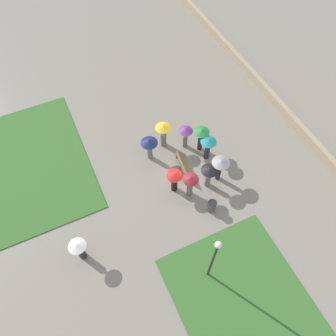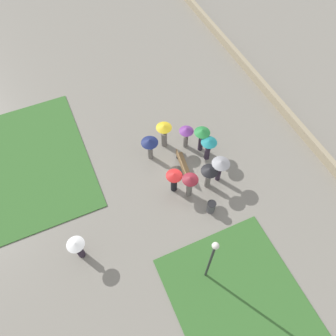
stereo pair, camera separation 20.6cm
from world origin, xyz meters
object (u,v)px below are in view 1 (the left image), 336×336
(crowd_person_maroon, at_px, (190,182))
(crowd_person_grey, at_px, (220,165))
(crowd_person_black, at_px, (209,173))
(crowd_person_yellow, at_px, (163,133))
(park_bench, at_px, (182,164))
(crowd_person_purple, at_px, (186,133))
(trash_bin, at_px, (212,206))
(crowd_person_red, at_px, (174,179))
(crowd_person_green, at_px, (201,135))
(lone_walker_far_path, at_px, (79,249))
(crowd_person_navy, at_px, (149,144))
(lamp_post, at_px, (214,256))
(crowd_person_teal, at_px, (208,146))

(crowd_person_maroon, bearing_deg, crowd_person_grey, 15.54)
(crowd_person_black, xyz_separation_m, crowd_person_yellow, (3.94, 1.14, -0.04))
(park_bench, distance_m, crowd_person_black, 2.09)
(crowd_person_purple, height_order, crowd_person_grey, crowd_person_grey)
(trash_bin, bearing_deg, crowd_person_red, 31.75)
(crowd_person_green, distance_m, crowd_person_purple, 1.00)
(crowd_person_red, distance_m, lone_walker_far_path, 6.49)
(crowd_person_red, bearing_deg, crowd_person_navy, 65.34)
(lamp_post, height_order, crowd_person_red, lamp_post)
(lamp_post, height_order, crowd_person_green, lamp_post)
(park_bench, bearing_deg, crowd_person_red, 143.26)
(crowd_person_red, relative_size, crowd_person_maroon, 0.93)
(crowd_person_maroon, distance_m, lone_walker_far_path, 7.03)
(trash_bin, height_order, crowd_person_purple, crowd_person_purple)
(park_bench, distance_m, crowd_person_yellow, 2.39)
(trash_bin, distance_m, crowd_person_red, 2.69)
(crowd_person_green, xyz_separation_m, crowd_person_maroon, (-2.73, 2.16, -0.14))
(crowd_person_yellow, xyz_separation_m, crowd_person_maroon, (-4.03, 0.14, 0.03))
(crowd_person_green, bearing_deg, lamp_post, 52.18)
(crowd_person_black, height_order, crowd_person_maroon, crowd_person_maroon)
(crowd_person_yellow, bearing_deg, crowd_person_black, 152.90)
(crowd_person_grey, bearing_deg, crowd_person_navy, -93.29)
(park_bench, height_order, crowd_person_teal, crowd_person_teal)
(trash_bin, bearing_deg, crowd_person_purple, -8.26)
(lamp_post, distance_m, crowd_person_green, 8.37)
(crowd_person_green, relative_size, lone_walker_far_path, 1.13)
(crowd_person_purple, relative_size, crowd_person_red, 1.03)
(crowd_person_green, bearing_deg, lone_walker_far_path, 9.67)
(crowd_person_red, bearing_deg, crowd_person_grey, -41.66)
(park_bench, bearing_deg, crowd_person_teal, -78.63)
(crowd_person_black, distance_m, crowd_person_red, 2.06)
(lamp_post, xyz_separation_m, crowd_person_purple, (8.08, -2.71, -1.59))
(crowd_person_yellow, bearing_deg, crowd_person_green, -166.08)
(crowd_person_red, height_order, crowd_person_teal, crowd_person_teal)
(crowd_person_navy, height_order, crowd_person_grey, crowd_person_grey)
(crowd_person_red, bearing_deg, crowd_person_purple, 19.71)
(lamp_post, relative_size, crowd_person_purple, 2.51)
(lamp_post, relative_size, trash_bin, 5.17)
(park_bench, xyz_separation_m, crowd_person_maroon, (-1.80, 0.42, 0.83))
(crowd_person_green, distance_m, crowd_person_yellow, 2.41)
(lamp_post, xyz_separation_m, crowd_person_red, (5.40, -0.64, -1.72))
(trash_bin, xyz_separation_m, crowd_person_yellow, (5.56, 0.53, 0.83))
(trash_bin, xyz_separation_m, crowd_person_teal, (3.44, -1.54, 0.82))
(park_bench, height_order, crowd_person_purple, crowd_person_purple)
(lamp_post, bearing_deg, crowd_person_maroon, -15.72)
(crowd_person_purple, distance_m, crowd_person_teal, 1.66)
(park_bench, relative_size, crowd_person_teal, 1.08)
(crowd_person_navy, xyz_separation_m, crowd_person_grey, (-3.22, -3.18, 0.06))
(crowd_person_green, xyz_separation_m, crowd_person_purple, (0.62, 0.78, -0.11))
(crowd_person_grey, bearing_deg, lamp_post, 7.46)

